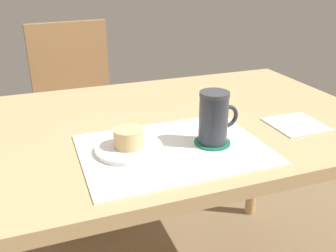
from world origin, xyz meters
The scene contains 8 objects.
dining_table centered at (0.00, 0.00, 0.67)m, with size 1.35×0.82×0.74m.
wooden_chair centered at (-0.14, 0.78, 0.51)m, with size 0.46×0.46×0.92m.
placemat centered at (-0.02, -0.20, 0.74)m, with size 0.47×0.34×0.00m, color white.
pastry_plate centered at (-0.13, -0.17, 0.75)m, with size 0.17×0.17×0.01m, color white.
pastry centered at (-0.13, -0.17, 0.78)m, with size 0.07×0.07×0.05m, color #E5BC7F.
coffee_coaster centered at (0.08, -0.21, 0.75)m, with size 0.10×0.10×0.01m, color #196B4C.
coffee_mug centered at (0.09, -0.21, 0.82)m, with size 0.11×0.08×0.14m.
paper_napkin centered at (0.38, -0.17, 0.74)m, with size 0.15×0.15×0.00m, color silver.
Camera 1 is at (-0.33, -0.99, 1.17)m, focal length 40.00 mm.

